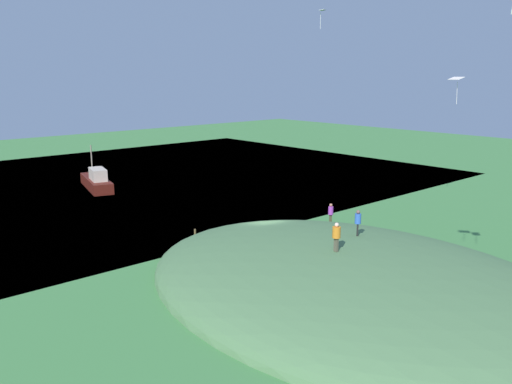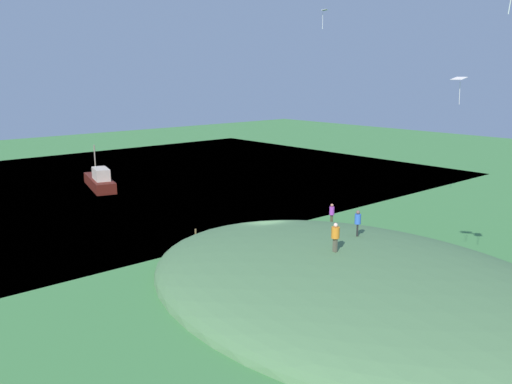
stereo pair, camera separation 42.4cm
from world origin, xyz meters
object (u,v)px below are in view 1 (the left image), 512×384
at_px(person_watching_kites, 358,220).
at_px(boat_on_lake, 97,181).
at_px(person_with_child, 336,234).
at_px(kite_4, 456,79).
at_px(person_walking_path, 331,211).
at_px(kite_0, 322,12).
at_px(mooring_post, 195,238).

bearing_deg(person_watching_kites, boat_on_lake, 54.98).
relative_size(boat_on_lake, person_with_child, 4.98).
bearing_deg(person_with_child, kite_4, -70.69).
xyz_separation_m(boat_on_lake, person_with_child, (35.76, -2.80, 2.61)).
xyz_separation_m(person_walking_path, person_watching_kites, (6.48, -5.12, 1.58)).
bearing_deg(person_with_child, boat_on_lake, 2.24).
relative_size(kite_0, mooring_post, 1.25).
bearing_deg(kite_0, person_watching_kites, -40.17).
bearing_deg(kite_4, boat_on_lake, -149.55).
bearing_deg(boat_on_lake, person_walking_path, 27.31).
xyz_separation_m(person_walking_path, kite_4, (3.03, 12.34, 10.01)).
xyz_separation_m(kite_0, mooring_post, (2.20, -15.75, -16.92)).
distance_m(person_with_child, mooring_post, 12.48).
height_order(person_walking_path, kite_0, kite_0).
bearing_deg(person_walking_path, boat_on_lake, 156.38).
relative_size(person_with_child, mooring_post, 1.30).
relative_size(boat_on_lake, person_walking_path, 5.02).
bearing_deg(mooring_post, boat_on_lake, 170.58).
distance_m(person_walking_path, kite_0, 18.10).
relative_size(boat_on_lake, kite_0, 5.17).
bearing_deg(kite_0, kite_4, 33.81).
xyz_separation_m(kite_4, mooring_post, (-7.40, -22.18, -11.14)).
distance_m(person_walking_path, kite_4, 16.18).
distance_m(person_with_child, kite_4, 23.13).
bearing_deg(person_walking_path, person_watching_kites, -73.85).
height_order(person_with_child, kite_4, kite_4).
bearing_deg(person_with_child, mooring_post, 12.03).
relative_size(kite_0, kite_4, 0.70).
bearing_deg(person_walking_path, kite_0, 102.55).
bearing_deg(person_with_child, person_watching_kites, -64.10).
xyz_separation_m(person_with_child, person_walking_path, (-7.73, 8.72, -1.67)).
relative_size(boat_on_lake, kite_4, 3.64).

